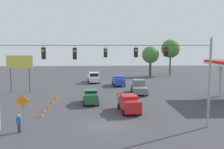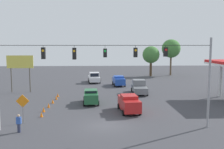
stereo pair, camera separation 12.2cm
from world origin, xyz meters
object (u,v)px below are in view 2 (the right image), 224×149
object	(u,v)px
traffic_cone_farthest	(58,95)
roadside_billboard	(20,65)
pickup_truck_grey_oncoming_far	(139,87)
traffic_cone_third	(49,105)
pedestrian	(19,123)
pickup_truck_white_withflow_deep	(94,78)
traffic_cone_second	(44,110)
traffic_cone_nearest	(41,114)
work_zone_sign	(23,103)
sedan_green_withflow_mid	(91,96)
sedan_blue_oncoming_deep	(119,80)
overhead_signal_span	(104,70)
traffic_cone_fifth	(56,98)
traffic_cone_fourth	(53,101)
tree_horizon_left	(171,49)
sedan_red_crossing_near	(129,103)
tree_horizon_right	(151,55)

from	to	relation	value
traffic_cone_farthest	roadside_billboard	xyz separation A→B (m)	(6.59, -4.09, 4.15)
pickup_truck_grey_oncoming_far	traffic_cone_third	bearing A→B (deg)	34.64
pedestrian	traffic_cone_third	bearing A→B (deg)	-94.94
pickup_truck_white_withflow_deep	traffic_cone_second	bearing A→B (deg)	77.26
pedestrian	traffic_cone_nearest	bearing A→B (deg)	-100.04
traffic_cone_farthest	work_zone_sign	size ratio (longest dim) A/B	0.20
sedan_green_withflow_mid	pickup_truck_grey_oncoming_far	xyz separation A→B (m)	(-7.30, -6.53, 0.02)
sedan_blue_oncoming_deep	traffic_cone_farthest	world-z (taller)	sedan_blue_oncoming_deep
sedan_blue_oncoming_deep	sedan_green_withflow_mid	xyz separation A→B (m)	(4.64, 14.40, -0.01)
overhead_signal_span	traffic_cone_fifth	size ratio (longest dim) A/B	34.08
pickup_truck_white_withflow_deep	work_zone_sign	size ratio (longest dim) A/B	1.83
overhead_signal_span	pickup_truck_grey_oncoming_far	xyz separation A→B (m)	(-5.75, -16.57, -4.39)
pickup_truck_white_withflow_deep	roadside_billboard	world-z (taller)	roadside_billboard
sedan_blue_oncoming_deep	traffic_cone_fourth	size ratio (longest dim) A/B	7.77
overhead_signal_span	tree_horizon_left	world-z (taller)	tree_horizon_left
traffic_cone_fourth	sedan_red_crossing_near	bearing A→B (deg)	154.08
traffic_cone_fourth	pickup_truck_white_withflow_deep	bearing A→B (deg)	-104.89
overhead_signal_span	traffic_cone_nearest	bearing A→B (deg)	-31.83
traffic_cone_nearest	work_zone_sign	bearing A→B (deg)	60.26
roadside_billboard	tree_horizon_right	world-z (taller)	tree_horizon_right
pickup_truck_grey_oncoming_far	traffic_cone_third	distance (m)	15.03
traffic_cone_farthest	pedestrian	xyz separation A→B (m)	(0.77, 15.04, 0.51)
sedan_green_withflow_mid	traffic_cone_farthest	distance (m)	6.72
sedan_green_withflow_mid	traffic_cone_fourth	bearing A→B (deg)	-3.17
pedestrian	overhead_signal_span	bearing A→B (deg)	-175.36
tree_horizon_left	pickup_truck_white_withflow_deep	bearing A→B (deg)	31.28
sedan_red_crossing_near	traffic_cone_second	distance (m)	9.71
sedan_blue_oncoming_deep	pickup_truck_grey_oncoming_far	distance (m)	8.30
traffic_cone_fourth	pickup_truck_grey_oncoming_far	bearing A→B (deg)	-153.01
traffic_cone_nearest	traffic_cone_third	distance (m)	3.99
traffic_cone_nearest	tree_horizon_right	size ratio (longest dim) A/B	0.08
traffic_cone_second	overhead_signal_span	bearing A→B (deg)	138.04
traffic_cone_fourth	tree_horizon_right	bearing A→B (deg)	-123.04
traffic_cone_farthest	sedan_red_crossing_near	bearing A→B (deg)	137.45
overhead_signal_span	traffic_cone_farthest	size ratio (longest dim) A/B	34.08
traffic_cone_third	pedestrian	world-z (taller)	pedestrian
pedestrian	traffic_cone_fourth	bearing A→B (deg)	-94.27
pedestrian	tree_horizon_left	size ratio (longest dim) A/B	0.18
traffic_cone_second	sedan_green_withflow_mid	bearing A→B (deg)	-142.75
sedan_green_withflow_mid	traffic_cone_third	size ratio (longest dim) A/B	7.60
traffic_cone_second	traffic_cone_fourth	world-z (taller)	same
sedan_red_crossing_near	tree_horizon_left	xyz separation A→B (m)	(-14.46, -34.55, 5.71)
sedan_red_crossing_near	traffic_cone_fourth	xyz separation A→B (m)	(9.45, -4.59, -0.73)
sedan_blue_oncoming_deep	sedan_green_withflow_mid	distance (m)	15.13
roadside_billboard	traffic_cone_fifth	bearing A→B (deg)	138.63
overhead_signal_span	traffic_cone_fifth	xyz separation A→B (m)	(6.48, -12.64, -5.09)
overhead_signal_span	sedan_red_crossing_near	distance (m)	7.76
sedan_green_withflow_mid	sedan_red_crossing_near	distance (m)	6.21
overhead_signal_span	pedestrian	distance (m)	8.68
pickup_truck_grey_oncoming_far	traffic_cone_nearest	bearing A→B (deg)	45.57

